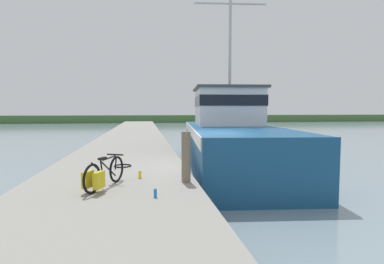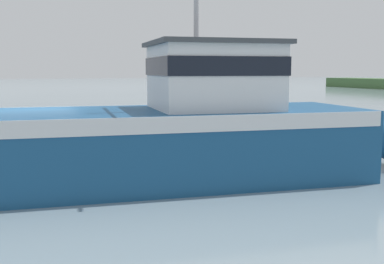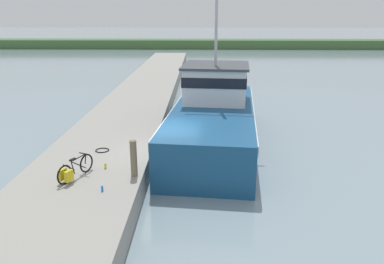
% 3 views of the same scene
% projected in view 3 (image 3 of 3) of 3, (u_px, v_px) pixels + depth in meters
% --- Properties ---
extents(ground_plane, '(320.00, 320.00, 0.00)m').
position_uv_depth(ground_plane, '(169.00, 173.00, 15.52)').
color(ground_plane, gray).
extents(dock_pier, '(4.42, 80.00, 0.88)m').
position_uv_depth(dock_pier, '(98.00, 162.00, 15.45)').
color(dock_pier, gray).
rests_on(dock_pier, ground_plane).
extents(far_shoreline, '(180.00, 5.00, 1.60)m').
position_uv_depth(far_shoreline, '(355.00, 44.00, 69.11)').
color(far_shoreline, '#426638').
rests_on(far_shoreline, ground_plane).
extents(fishing_boat_main, '(4.97, 13.39, 9.02)m').
position_uv_depth(fishing_boat_main, '(214.00, 114.00, 18.82)').
color(fishing_boat_main, navy).
rests_on(fishing_boat_main, ground_plane).
extents(bicycle_touring, '(0.85, 1.65, 0.74)m').
position_uv_depth(bicycle_touring, '(73.00, 170.00, 12.70)').
color(bicycle_touring, black).
rests_on(bicycle_touring, dock_pier).
extents(mooring_post, '(0.23, 0.23, 1.30)m').
position_uv_depth(mooring_post, '(134.00, 158.00, 12.92)').
color(mooring_post, '#756651').
rests_on(mooring_post, dock_pier).
extents(hose_coil, '(0.56, 0.56, 0.04)m').
position_uv_depth(hose_coil, '(102.00, 150.00, 15.47)').
color(hose_coil, black).
rests_on(hose_coil, dock_pier).
extents(water_bottle_by_bike, '(0.07, 0.07, 0.18)m').
position_uv_depth(water_bottle_by_bike, '(102.00, 189.00, 11.94)').
color(water_bottle_by_bike, blue).
rests_on(water_bottle_by_bike, dock_pier).
extents(water_bottle_on_curb, '(0.08, 0.08, 0.20)m').
position_uv_depth(water_bottle_on_curb, '(105.00, 166.00, 13.70)').
color(water_bottle_on_curb, yellow).
rests_on(water_bottle_on_curb, dock_pier).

